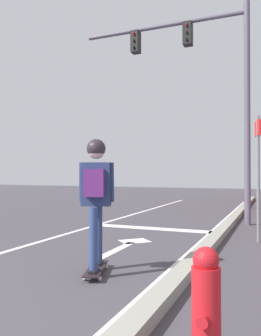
{
  "coord_description": "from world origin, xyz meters",
  "views": [
    {
      "loc": [
        4.5,
        -0.9,
        1.36
      ],
      "look_at": [
        1.43,
        6.41,
        1.47
      ],
      "focal_mm": 37.04,
      "sensor_mm": 36.0,
      "label": 1
    }
  ],
  "objects_px": {
    "skateboard": "(96,269)",
    "fire_hydrant": "(206,310)",
    "street_sign_post": "(258,160)",
    "traffic_signal_mast": "(201,70)",
    "skater": "(96,185)"
  },
  "relations": [
    {
      "from": "skateboard",
      "to": "fire_hydrant",
      "type": "relative_size",
      "value": 1.0
    },
    {
      "from": "street_sign_post",
      "to": "traffic_signal_mast",
      "type": "bearing_deg",
      "value": 124.27
    },
    {
      "from": "street_sign_post",
      "to": "skater",
      "type": "bearing_deg",
      "value": -121.43
    },
    {
      "from": "traffic_signal_mast",
      "to": "street_sign_post",
      "type": "bearing_deg",
      "value": -55.73
    },
    {
      "from": "skater",
      "to": "street_sign_post",
      "type": "distance_m",
      "value": 3.69
    },
    {
      "from": "street_sign_post",
      "to": "fire_hydrant",
      "type": "xyz_separation_m",
      "value": [
        -0.13,
        -4.85,
        -1.19
      ]
    },
    {
      "from": "skater",
      "to": "skateboard",
      "type": "bearing_deg",
      "value": 108.5
    },
    {
      "from": "skateboard",
      "to": "street_sign_post",
      "type": "xyz_separation_m",
      "value": [
        1.92,
        3.12,
        1.54
      ]
    },
    {
      "from": "skateboard",
      "to": "fire_hydrant",
      "type": "height_order",
      "value": "fire_hydrant"
    },
    {
      "from": "skateboard",
      "to": "skater",
      "type": "relative_size",
      "value": 0.5
    },
    {
      "from": "street_sign_post",
      "to": "fire_hydrant",
      "type": "relative_size",
      "value": 2.9
    },
    {
      "from": "fire_hydrant",
      "to": "skateboard",
      "type": "bearing_deg",
      "value": 135.9
    },
    {
      "from": "skateboard",
      "to": "skater",
      "type": "height_order",
      "value": "skater"
    },
    {
      "from": "traffic_signal_mast",
      "to": "skateboard",
      "type": "bearing_deg",
      "value": -93.77
    },
    {
      "from": "skater",
      "to": "fire_hydrant",
      "type": "xyz_separation_m",
      "value": [
        1.79,
        -1.72,
        -0.77
      ]
    }
  ]
}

